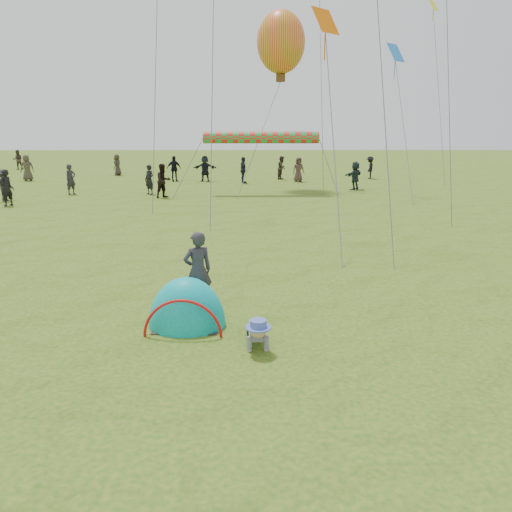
{
  "coord_description": "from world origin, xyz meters",
  "views": [
    {
      "loc": [
        0.37,
        -7.44,
        3.8
      ],
      "look_at": [
        0.46,
        3.13,
        1.0
      ],
      "focal_mm": 35.0,
      "sensor_mm": 36.0,
      "label": 1
    }
  ],
  "objects_px": {
    "balloon_kite": "(281,46)",
    "crawling_toddler": "(257,331)",
    "popup_tent": "(187,325)",
    "standing_adult": "(198,271)"
  },
  "relations": [
    {
      "from": "balloon_kite",
      "to": "crawling_toddler",
      "type": "bearing_deg",
      "value": -94.02
    },
    {
      "from": "standing_adult",
      "to": "balloon_kite",
      "type": "distance_m",
      "value": 22.72
    },
    {
      "from": "popup_tent",
      "to": "balloon_kite",
      "type": "xyz_separation_m",
      "value": [
        2.99,
        22.21,
        8.22
      ]
    },
    {
      "from": "popup_tent",
      "to": "standing_adult",
      "type": "height_order",
      "value": "standing_adult"
    },
    {
      "from": "popup_tent",
      "to": "balloon_kite",
      "type": "height_order",
      "value": "balloon_kite"
    },
    {
      "from": "crawling_toddler",
      "to": "standing_adult",
      "type": "distance_m",
      "value": 2.34
    },
    {
      "from": "crawling_toddler",
      "to": "popup_tent",
      "type": "distance_m",
      "value": 1.71
    },
    {
      "from": "popup_tent",
      "to": "crawling_toddler",
      "type": "bearing_deg",
      "value": -35.01
    },
    {
      "from": "crawling_toddler",
      "to": "balloon_kite",
      "type": "bearing_deg",
      "value": 82.08
    },
    {
      "from": "crawling_toddler",
      "to": "balloon_kite",
      "type": "relative_size",
      "value": 0.2
    }
  ]
}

